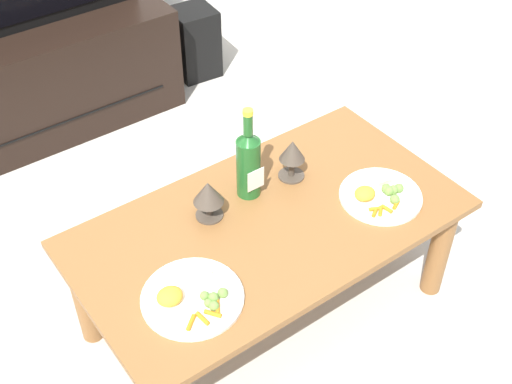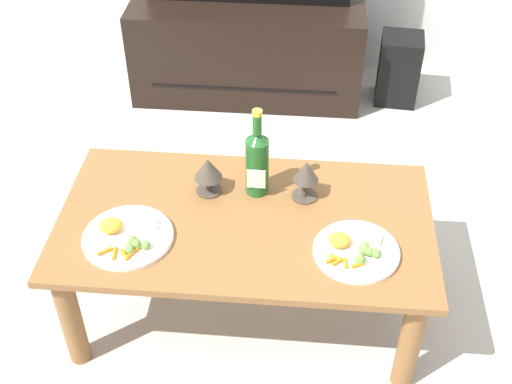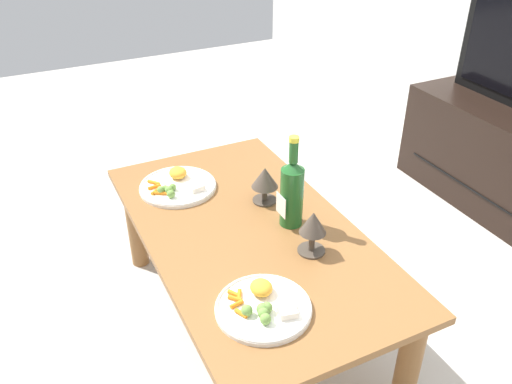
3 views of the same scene
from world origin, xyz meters
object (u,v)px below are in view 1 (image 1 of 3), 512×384
object	(u,v)px
goblet_left	(208,194)
dinner_plate_left	(192,297)
dining_table	(268,238)
wine_bottle	(248,162)
tv_stand	(44,76)
goblet_right	(292,153)
dinner_plate_right	(380,195)
floor_speaker	(195,42)

from	to	relation	value
goblet_left	dinner_plate_left	size ratio (longest dim) A/B	0.48
dining_table	wine_bottle	distance (m)	0.25
tv_stand	wine_bottle	bearing A→B (deg)	-83.07
goblet_right	dinner_plate_right	world-z (taller)	goblet_right
floor_speaker	dinner_plate_left	bearing A→B (deg)	-116.94
wine_bottle	goblet_left	world-z (taller)	wine_bottle
tv_stand	floor_speaker	bearing A→B (deg)	-2.67
wine_bottle	dinner_plate_right	xyz separation A→B (m)	(0.32, -0.26, -0.11)
dining_table	wine_bottle	bearing A→B (deg)	79.56
tv_stand	dining_table	bearing A→B (deg)	-84.71
floor_speaker	wine_bottle	xyz separation A→B (m)	(-0.60, -1.30, 0.38)
tv_stand	dinner_plate_right	distance (m)	1.68
goblet_left	dinner_plate_right	bearing A→B (deg)	-27.25
dining_table	dinner_plate_right	bearing A→B (deg)	-19.35
dining_table	goblet_left	size ratio (longest dim) A/B	8.94
wine_bottle	dinner_plate_left	xyz separation A→B (m)	(-0.37, -0.26, -0.11)
tv_stand	wine_bottle	distance (m)	1.38
dining_table	dinner_plate_right	size ratio (longest dim) A/B	4.57
dining_table	floor_speaker	distance (m)	1.58
tv_stand	floor_speaker	distance (m)	0.76
wine_bottle	floor_speaker	bearing A→B (deg)	65.37
tv_stand	goblet_left	xyz separation A→B (m)	(0.00, -1.35, 0.27)
wine_bottle	goblet_right	size ratio (longest dim) A/B	2.22
goblet_right	goblet_left	bearing A→B (deg)	-180.00
dining_table	goblet_right	xyz separation A→B (m)	(0.18, 0.12, 0.17)
tv_stand	dinner_plate_left	world-z (taller)	tv_stand
dining_table	goblet_left	bearing A→B (deg)	136.73
dinner_plate_left	dinner_plate_right	xyz separation A→B (m)	(0.69, 0.00, 0.00)
wine_bottle	dinner_plate_right	bearing A→B (deg)	-39.40
floor_speaker	dinner_plate_right	world-z (taller)	dinner_plate_right
wine_bottle	dining_table	bearing A→B (deg)	-100.44
goblet_left	dining_table	bearing A→B (deg)	-43.27
dining_table	dinner_plate_left	bearing A→B (deg)	-160.74
dining_table	goblet_left	distance (m)	0.24
floor_speaker	dinner_plate_left	world-z (taller)	dinner_plate_left
wine_bottle	goblet_left	distance (m)	0.16
goblet_right	dinner_plate_left	world-z (taller)	goblet_right
floor_speaker	dinner_plate_right	distance (m)	1.61
dining_table	goblet_right	size ratio (longest dim) A/B	8.32
goblet_left	wine_bottle	bearing A→B (deg)	5.83
dinner_plate_left	dinner_plate_right	world-z (taller)	dinner_plate_left
dinner_plate_right	goblet_left	bearing A→B (deg)	152.75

